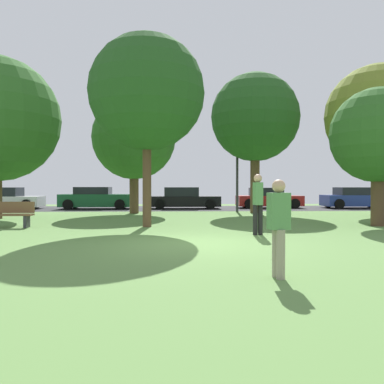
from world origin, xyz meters
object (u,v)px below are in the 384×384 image
oak_tree_left (147,93)px  parked_car_black (184,199)px  park_bench (10,214)px  street_lamp_post (237,172)px  oak_tree_right (378,117)px  parked_car_red (268,199)px  parked_car_green (96,199)px  oak_tree_center (378,136)px  parked_car_white (6,199)px  parked_car_blue (355,198)px  maple_tree_far (134,138)px  person_catcher (279,224)px  birch_tree_lone (255,118)px  person_bystander (258,201)px

oak_tree_left → parked_car_black: oak_tree_left is taller
park_bench → street_lamp_post: 12.43m
oak_tree_right → parked_car_red: oak_tree_right is taller
oak_tree_right → parked_car_green: (-15.15, 6.33, -4.26)m
oak_tree_center → parked_car_green: bearing=137.0°
parked_car_white → parked_car_blue: size_ratio=1.03×
maple_tree_far → parked_car_white: (-8.54, 4.39, -3.39)m
person_catcher → parked_car_blue: 22.22m
oak_tree_right → park_bench: size_ratio=4.69×
parked_car_green → parked_car_red: 11.34m
maple_tree_far → oak_tree_left: bearing=-80.7°
oak_tree_center → birch_tree_lone: bearing=112.7°
birch_tree_lone → maple_tree_far: birch_tree_lone is taller
oak_tree_left → street_lamp_post: size_ratio=1.52×
park_bench → oak_tree_left: bearing=-179.5°
parked_car_red → park_bench: 17.16m
parked_car_black → parked_car_blue: parked_car_black is taller
parked_car_red → oak_tree_center: bearing=-84.9°
parked_car_green → street_lamp_post: size_ratio=1.01×
oak_tree_center → parked_car_blue: size_ratio=1.19×
birch_tree_lone → parked_car_red: birch_tree_lone is taller
oak_tree_left → parked_car_black: bearing=82.1°
oak_tree_left → person_catcher: (2.61, -8.03, -3.92)m
birch_tree_lone → parked_car_green: (-9.39, 4.36, -4.51)m
person_bystander → parked_car_black: bearing=-0.2°
birch_tree_lone → parked_car_white: (-15.07, 4.35, -4.54)m
person_bystander → parked_car_white: size_ratio=0.41×
oak_tree_right → birch_tree_lone: bearing=161.1°
park_bench → birch_tree_lone: bearing=-144.5°
maple_tree_far → park_bench: bearing=-116.7°
park_bench → oak_tree_center: bearing=179.9°
birch_tree_lone → parked_car_black: 7.32m
oak_tree_right → parked_car_white: 22.19m
parked_car_white → parked_car_blue: (22.67, 0.12, 0.01)m
oak_tree_center → oak_tree_left: bearing=179.6°
oak_tree_center → person_catcher: size_ratio=3.24×
person_bystander → park_bench: size_ratio=1.13×
maple_tree_far → person_bystander: (4.62, -9.66, -3.01)m
parked_car_black → parked_car_red: (5.67, 0.63, -0.01)m
parked_car_white → parked_car_black: size_ratio=0.96×
birch_tree_lone → person_catcher: 16.04m
person_catcher → parked_car_red: 20.73m
parked_car_blue → parked_car_green: bearing=-179.6°
birch_tree_lone → oak_tree_center: birch_tree_lone is taller
parked_car_blue → parked_car_red: bearing=174.7°
person_bystander → street_lamp_post: (1.07, 10.55, 1.24)m
oak_tree_left → parked_car_white: 15.63m
person_bystander → street_lamp_post: street_lamp_post is taller
maple_tree_far → person_catcher: 15.95m
parked_car_red → maple_tree_far: bearing=-149.2°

